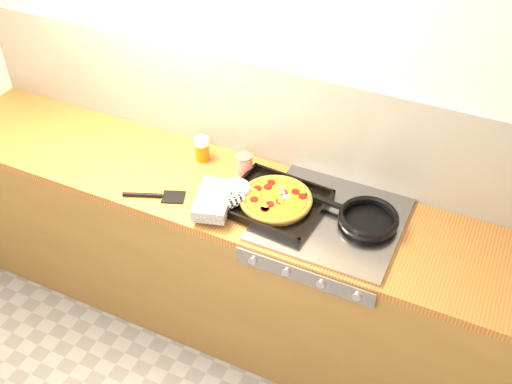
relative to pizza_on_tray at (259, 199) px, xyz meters
The scene contains 9 objects.
room_shell 0.42m from the pizza_on_tray, 111.06° to the left, with size 3.20×3.20×3.20m.
counter_run 0.51m from the pizza_on_tray, 158.69° to the left, with size 3.20×0.62×0.90m.
stovetop 0.33m from the pizza_on_tray, ahead, with size 0.60×0.56×0.02m, color gray.
pizza_on_tray is the anchor object (origin of this frame).
frying_pan 0.47m from the pizza_on_tray, 10.74° to the left, with size 0.44×0.28×0.04m.
tomato_can 0.24m from the pizza_on_tray, 132.20° to the left, with size 0.10×0.10×0.11m.
juice_glass 0.45m from the pizza_on_tray, 153.52° to the left, with size 0.07×0.07×0.12m.
wooden_spoon 0.24m from the pizza_on_tray, 70.08° to the left, with size 0.30×0.04×0.02m.
black_spatula 0.48m from the pizza_on_tray, 162.53° to the right, with size 0.28×0.15×0.02m.
Camera 1 is at (0.97, -0.76, 2.66)m, focal length 42.00 mm.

